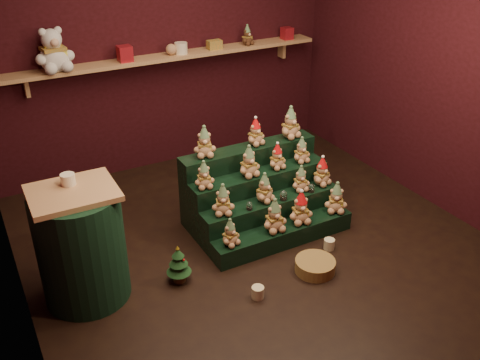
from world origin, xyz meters
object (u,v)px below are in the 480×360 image
snow_globe_c (311,188)px  mini_christmas_tree (179,264)px  side_table (81,245)px  wicker_basket (315,266)px  riser_tier_front (283,235)px  white_bear (52,44)px  brown_bear (247,35)px  mug_right (329,244)px  mug_left (258,292)px  snow_globe_a (249,206)px  snow_globe_b (284,195)px

snow_globe_c → mini_christmas_tree: (-1.46, -0.20, -0.23)m
side_table → wicker_basket: 1.93m
riser_tier_front → wicker_basket: bearing=-88.3°
wicker_basket → riser_tier_front: bearing=91.7°
riser_tier_front → wicker_basket: size_ratio=4.05×
mini_christmas_tree → snow_globe_c: bearing=7.9°
mini_christmas_tree → white_bear: bearing=100.5°
riser_tier_front → brown_bear: bearing=69.9°
riser_tier_front → mug_right: (0.32, -0.27, -0.04)m
white_bear → brown_bear: size_ratio=2.39×
mug_left → brown_bear: (1.32, 2.53, 1.38)m
snow_globe_c → side_table: bearing=-179.9°
side_table → white_bear: bearing=80.4°
snow_globe_a → mini_christmas_tree: bearing=-165.5°
wicker_basket → snow_globe_b: bearing=83.2°
mug_right → white_bear: white_bear is taller
white_bear → brown_bear: (2.16, 0.00, -0.16)m
mug_right → riser_tier_front: bearing=139.6°
riser_tier_front → snow_globe_a: 0.44m
snow_globe_a → wicker_basket: 0.78m
snow_globe_c → wicker_basket: snow_globe_c is taller
snow_globe_b → mug_left: snow_globe_b is taller
snow_globe_b → mini_christmas_tree: snow_globe_b is taller
side_table → mini_christmas_tree: (0.71, -0.20, -0.30)m
snow_globe_b → wicker_basket: bearing=-96.8°
mug_left → mug_right: (0.91, 0.27, -0.00)m
side_table → mug_right: bearing=-11.0°
riser_tier_front → snow_globe_b: 0.37m
snow_globe_c → white_bear: size_ratio=0.15×
mini_christmas_tree → white_bear: 2.50m
riser_tier_front → snow_globe_c: bearing=21.7°
mug_right → wicker_basket: 0.37m
wicker_basket → side_table: bearing=160.4°
snow_globe_b → side_table: (-1.85, -0.01, 0.07)m
snow_globe_a → wicker_basket: size_ratio=0.22×
snow_globe_a → mug_left: size_ratio=0.76×
snow_globe_b → mug_right: 0.61m
mini_christmas_tree → mug_left: size_ratio=3.50×
snow_globe_a → mug_left: snow_globe_a is taller
wicker_basket → white_bear: white_bear is taller
mini_christmas_tree → mug_left: 0.69m
mini_christmas_tree → brown_bear: (1.78, 2.03, 1.26)m
wicker_basket → brown_bear: brown_bear is taller
snow_globe_c → mug_left: (-0.99, -0.70, -0.35)m
riser_tier_front → mini_christmas_tree: bearing=-177.7°
side_table → brown_bear: bearing=37.0°
mini_christmas_tree → snow_globe_a: bearing=14.5°
snow_globe_b → snow_globe_c: snow_globe_b is taller
brown_bear → snow_globe_b: bearing=-128.1°
snow_globe_a → snow_globe_c: snow_globe_c is taller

